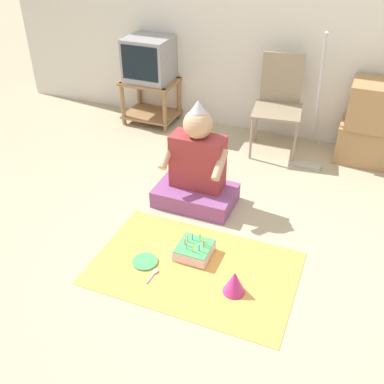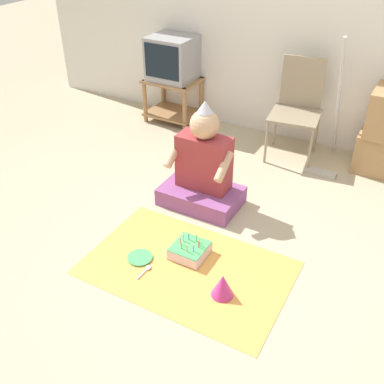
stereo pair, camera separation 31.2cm
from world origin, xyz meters
name	(u,v)px [view 1 (the left image)]	position (x,y,z in m)	size (l,w,h in m)	color
ground_plane	(229,263)	(0.00, 0.00, 0.00)	(16.00, 16.00, 0.00)	tan
wall_back	(310,4)	(0.00, 2.10, 1.27)	(6.40, 0.06, 2.55)	silver
tv_stand	(151,97)	(-1.49, 1.85, 0.28)	(0.55, 0.43, 0.47)	#997047
tv	(149,59)	(-1.49, 1.85, 0.68)	(0.45, 0.42, 0.44)	#99999E
folding_chair	(279,99)	(-0.11, 1.76, 0.50)	(0.49, 0.48, 0.89)	gray
cardboard_box_stack	(373,124)	(0.73, 1.82, 0.37)	(0.55, 0.43, 0.75)	#A87F51
dust_mop	(313,126)	(0.24, 1.62, 0.35)	(0.28, 0.51, 1.20)	#B2ADA3
person_seated	(197,171)	(-0.48, 0.60, 0.29)	(0.62, 0.40, 0.86)	#8C4C8C
party_cloth	(194,268)	(-0.20, -0.13, 0.00)	(1.34, 0.86, 0.01)	#EFA84C
birthday_cake	(194,250)	(-0.25, -0.01, 0.05)	(0.23, 0.23, 0.14)	silver
party_hat_blue	(234,282)	(0.11, -0.24, 0.08)	(0.14, 0.14, 0.16)	#CC338C
paper_plate	(145,261)	(-0.53, -0.21, 0.01)	(0.17, 0.17, 0.01)	#4CB266
plastic_spoon_near	(154,272)	(-0.42, -0.28, 0.01)	(0.04, 0.15, 0.01)	white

